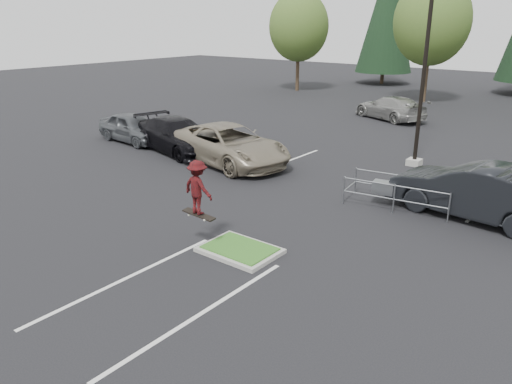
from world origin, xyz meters
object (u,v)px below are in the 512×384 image
Objects in this scene: decid_b at (432,24)px; skateboarder at (198,188)px; conif_a at (387,12)px; car_far_silver at (391,108)px; car_l_tan at (229,144)px; car_l_grey at (133,128)px; decid_a at (299,29)px; cart_corral at (387,188)px; car_r_charc at (476,191)px; light_pole at (425,64)px; car_l_black at (177,135)px.

decid_b is 31.60m from skateboarder.
conif_a is 21.24m from car_far_silver.
decid_b reaches higher than car_far_silver.
car_l_tan reaches higher than car_l_grey.
cart_corral is (19.70, -23.76, -4.92)m from decid_a.
car_l_grey is at bearing -83.99° from car_r_charc.
decid_a is 1.66× the size of car_far_silver.
car_r_charc is at bearing -51.34° from light_pole.
light_pole is 11.88m from car_far_silver.
decid_b is (-6.51, 18.53, 1.48)m from light_pole.
car_l_tan reaches higher than car_l_black.
light_pole is 2.19× the size of car_l_grey.
car_r_charc is 1.06× the size of car_far_silver.
light_pole reaches higher than car_l_tan.
skateboarder is (16.81, -30.44, -3.74)m from decid_a.
conif_a is at bearing -129.98° from car_far_silver.
decid_a is 1.52× the size of car_l_black.
light_pole is 25.86m from decid_a.
skateboarder is (4.81, -30.94, -4.20)m from decid_b.
cart_corral is 11.72m from car_l_black.
light_pole is 31.63m from conif_a.
car_r_charc is (14.50, 0.00, 0.09)m from car_l_black.
decid_a is 32.54m from car_r_charc.
car_r_charc is at bearing 6.18° from cart_corral.
car_l_grey is at bearing -78.92° from decid_a.
conif_a is at bearing 106.58° from cart_corral.
car_l_grey is 0.81× the size of car_r_charc.
light_pole is 9.35m from car_l_tan.
light_pole is 1.14× the size of decid_a.
car_l_tan is at bearing -77.20° from conif_a.
car_l_black is at bearing 5.03° from car_far_silver.
light_pole reaches higher than skateboarder.
car_l_black reaches higher than car_l_grey.
car_l_grey is (0.50, -33.00, -6.31)m from conif_a.
car_far_silver is (-6.70, 15.55, 0.12)m from cart_corral.
light_pole is at bearing -135.33° from car_r_charc.
decid_b is at bearing 99.24° from cart_corral.
skateboarder is 9.39m from car_r_charc.
car_far_silver is (-5.50, 9.83, -3.78)m from light_pole.
decid_a is 12.02m from decid_b.
decid_a is 31.26m from cart_corral.
conif_a is 37.75m from cart_corral.
decid_a is 26.17m from car_l_tan.
decid_a is 24.84m from car_l_black.
cart_corral is 2.23× the size of skateboarder.
car_r_charc is at bearing -60.72° from conif_a.
decid_a is 1.56× the size of car_r_charc.
decid_b is 24.43m from car_l_black.
decid_b reaches higher than car_r_charc.
car_far_silver is (8.50, 14.83, -0.01)m from car_l_grey.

